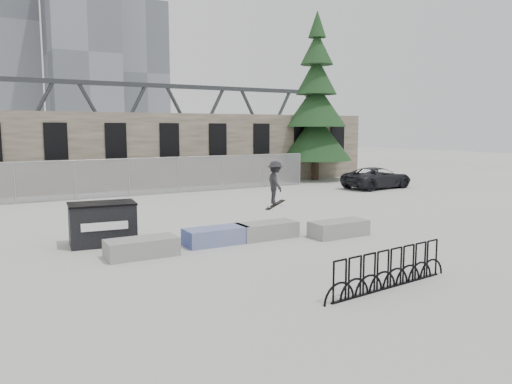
% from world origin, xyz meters
% --- Properties ---
extents(ground, '(120.00, 120.00, 0.00)m').
position_xyz_m(ground, '(0.00, 0.00, 0.00)').
color(ground, '#B6B6B1').
rests_on(ground, ground).
extents(stone_wall, '(36.00, 2.58, 4.50)m').
position_xyz_m(stone_wall, '(0.00, 16.24, 2.26)').
color(stone_wall, brown).
rests_on(stone_wall, ground).
extents(chainlink_fence, '(22.06, 0.06, 2.02)m').
position_xyz_m(chainlink_fence, '(-0.00, 12.50, 1.04)').
color(chainlink_fence, gray).
rests_on(chainlink_fence, ground).
extents(planter_far_left, '(2.00, 0.90, 0.52)m').
position_xyz_m(planter_far_left, '(-3.20, -0.12, 0.28)').
color(planter_far_left, gray).
rests_on(planter_far_left, ground).
extents(planter_center_left, '(2.00, 0.90, 0.52)m').
position_xyz_m(planter_center_left, '(-0.72, 0.22, 0.28)').
color(planter_center_left, '#34459E').
rests_on(planter_center_left, ground).
extents(planter_center_right, '(2.00, 0.90, 0.52)m').
position_xyz_m(planter_center_right, '(1.12, 0.18, 0.28)').
color(planter_center_right, gray).
rests_on(planter_center_right, ground).
extents(planter_offset, '(2.00, 0.90, 0.52)m').
position_xyz_m(planter_offset, '(3.36, -0.78, 0.28)').
color(planter_offset, gray).
rests_on(planter_offset, ground).
extents(dumpster, '(2.13, 1.44, 1.32)m').
position_xyz_m(dumpster, '(-3.80, 1.96, 0.67)').
color(dumpster, black).
rests_on(dumpster, ground).
extents(bike_rack, '(4.02, 0.46, 0.90)m').
position_xyz_m(bike_rack, '(0.83, -5.67, 0.44)').
color(bike_rack, black).
rests_on(bike_rack, ground).
extents(spruce_tree, '(5.06, 5.06, 11.50)m').
position_xyz_m(spruce_tree, '(13.70, 14.50, 4.70)').
color(spruce_tree, '#38281E').
rests_on(spruce_tree, ground).
extents(skyline_towers, '(58.00, 28.00, 48.00)m').
position_xyz_m(skyline_towers, '(-1.01, 93.81, 20.79)').
color(skyline_towers, slate).
rests_on(skyline_towers, ground).
extents(truss_bridge, '(70.00, 3.00, 9.80)m').
position_xyz_m(truss_bridge, '(10.00, 55.00, 4.13)').
color(truss_bridge, '#2D3033').
rests_on(truss_bridge, ground).
extents(suv, '(4.73, 2.48, 1.27)m').
position_xyz_m(suv, '(13.98, 8.63, 0.63)').
color(suv, black).
rests_on(suv, ground).
extents(skateboarder, '(0.78, 1.08, 1.69)m').
position_xyz_m(skateboarder, '(1.91, 0.95, 1.73)').
color(skateboarder, black).
rests_on(skateboarder, ground).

